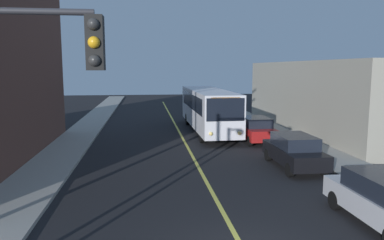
# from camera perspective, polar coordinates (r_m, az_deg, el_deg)

# --- Properties ---
(sidewalk_left) EXTENTS (2.50, 90.00, 0.15)m
(sidewalk_left) POSITION_cam_1_polar(r_m,az_deg,el_deg) (19.77, -20.86, -6.53)
(sidewalk_left) COLOR gray
(sidewalk_left) RESTS_ON ground
(sidewalk_right) EXTENTS (2.50, 90.00, 0.15)m
(sidewalk_right) POSITION_cam_1_polar(r_m,az_deg,el_deg) (21.56, 20.13, -5.31)
(sidewalk_right) COLOR gray
(sidewalk_right) RESTS_ON ground
(lane_stripe_center) EXTENTS (0.16, 60.00, 0.01)m
(lane_stripe_center) POSITION_cam_1_polar(r_m,az_deg,el_deg) (24.23, -1.02, -3.56)
(lane_stripe_center) COLOR #D8CC4C
(lane_stripe_center) RESTS_ON ground
(building_right_warehouse) EXTENTS (12.00, 20.46, 5.34)m
(building_right_warehouse) POSITION_cam_1_polar(r_m,az_deg,el_deg) (32.31, 24.71, 3.37)
(building_right_warehouse) COLOR gray
(building_right_warehouse) RESTS_ON ground
(city_bus) EXTENTS (2.67, 12.18, 3.20)m
(city_bus) POSITION_cam_1_polar(r_m,az_deg,el_deg) (28.45, 2.45, 1.84)
(city_bus) COLOR silver
(city_bus) RESTS_ON ground
(parked_car_black) EXTENTS (1.84, 4.41, 1.62)m
(parked_car_black) POSITION_cam_1_polar(r_m,az_deg,el_deg) (18.89, 15.37, -4.56)
(parked_car_black) COLOR black
(parked_car_black) RESTS_ON ground
(parked_car_red) EXTENTS (1.83, 4.40, 1.62)m
(parked_car_red) POSITION_cam_1_polar(r_m,az_deg,el_deg) (25.10, 9.68, -1.33)
(parked_car_red) COLOR maroon
(parked_car_red) RESTS_ON ground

